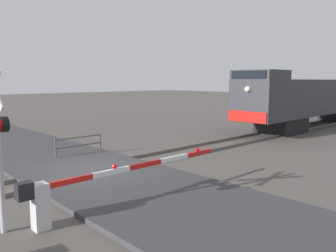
% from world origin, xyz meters
% --- Properties ---
extents(ground_plane, '(160.00, 160.00, 0.00)m').
position_xyz_m(ground_plane, '(0.00, 0.00, 0.00)').
color(ground_plane, '#514C47').
extents(rail_track_left, '(0.08, 80.00, 0.15)m').
position_xyz_m(rail_track_left, '(-0.72, 0.00, 0.07)').
color(rail_track_left, '#59544C').
rests_on(rail_track_left, ground_plane).
extents(rail_track_right, '(0.08, 80.00, 0.15)m').
position_xyz_m(rail_track_right, '(0.72, 0.00, 0.07)').
color(rail_track_right, '#59544C').
rests_on(rail_track_right, ground_plane).
extents(road_surface, '(36.00, 4.94, 0.15)m').
position_xyz_m(road_surface, '(0.00, 0.00, 0.08)').
color(road_surface, '#38383A').
rests_on(road_surface, ground_plane).
extents(locomotive, '(2.73, 18.47, 4.13)m').
position_xyz_m(locomotive, '(0.00, 19.43, 2.16)').
color(locomotive, black).
rests_on(locomotive, ground_plane).
extents(crossing_gate, '(0.36, 6.74, 1.23)m').
position_xyz_m(crossing_gate, '(3.56, -2.38, 0.78)').
color(crossing_gate, silver).
rests_on(crossing_gate, ground_plane).
extents(guard_railing, '(0.08, 2.36, 0.95)m').
position_xyz_m(guard_railing, '(-2.86, 1.15, 0.61)').
color(guard_railing, '#4C4742').
rests_on(guard_railing, ground_plane).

